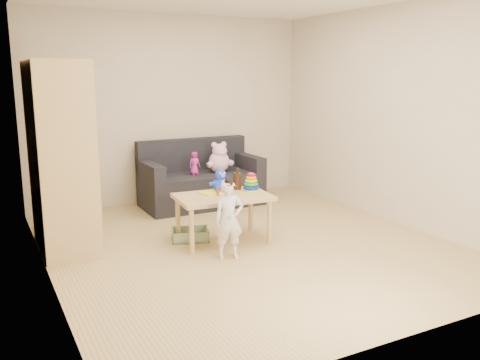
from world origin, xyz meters
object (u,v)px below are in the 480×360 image
wardrobe (61,157)px  sofa (202,189)px  play_table (223,219)px  toddler (229,220)px

wardrobe → sofa: bearing=25.7°
sofa → wardrobe: bearing=-154.6°
play_table → toddler: bearing=-109.3°
wardrobe → sofa: wardrobe is taller
sofa → toddler: toddler is taller
sofa → play_table: bearing=-105.5°
sofa → play_table: (-0.43, -1.56, 0.03)m
wardrobe → play_table: bearing=-22.1°
wardrobe → play_table: (1.53, -0.62, -0.70)m
play_table → wardrobe: bearing=157.9°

